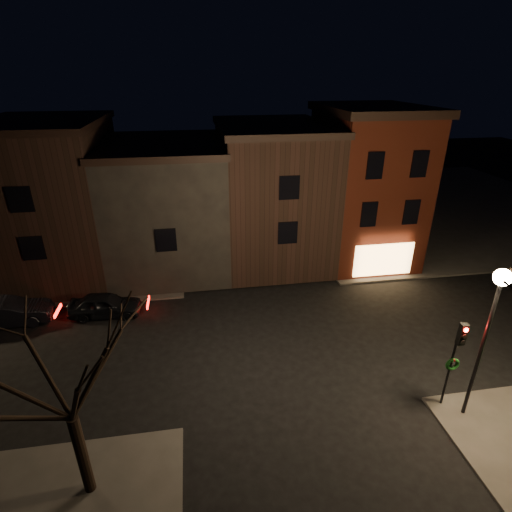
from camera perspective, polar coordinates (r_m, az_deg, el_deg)
The scene contains 12 objects.
ground at distance 21.16m, azimuth 3.62°, elevation -11.84°, with size 120.00×120.00×0.00m, color black.
sidewalk_far_right at distance 45.43m, azimuth 23.35°, elevation 6.85°, with size 30.00×30.00×0.12m, color #2D2B28.
sidewalk_far_left at distance 41.79m, azimuth -31.22°, elevation 3.74°, with size 30.00×30.00×0.12m, color #2D2B28.
corner_building at distance 29.49m, azimuth 15.38°, elevation 9.86°, with size 6.50×8.50×10.50m.
row_building_a at distance 28.62m, azimuth 2.28°, elevation 9.10°, with size 7.30×10.30×9.40m.
row_building_b at distance 28.29m, azimuth -12.42°, elevation 7.28°, with size 7.80×10.30×8.40m.
row_building_c at distance 29.44m, azimuth -26.87°, elevation 7.38°, with size 7.30×10.30×9.90m.
street_lamp_near at distance 16.41m, azimuth 30.90°, elevation -6.09°, with size 0.60×0.60×6.48m.
traffic_signal at distance 17.59m, azimuth 26.66°, elevation -12.22°, with size 0.58×0.38×4.05m.
bare_tree_left at distance 12.59m, azimuth -26.56°, elevation -13.23°, with size 5.60×5.60×7.50m.
parked_car_a at distance 24.19m, azimuth -20.74°, elevation -6.54°, with size 1.59×3.94×1.34m, color black.
parked_car_b at distance 25.69m, azimuth -32.04°, elevation -6.89°, with size 1.56×4.49×1.48m, color black.
Camera 1 is at (-3.97, -16.47, 12.68)m, focal length 28.00 mm.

